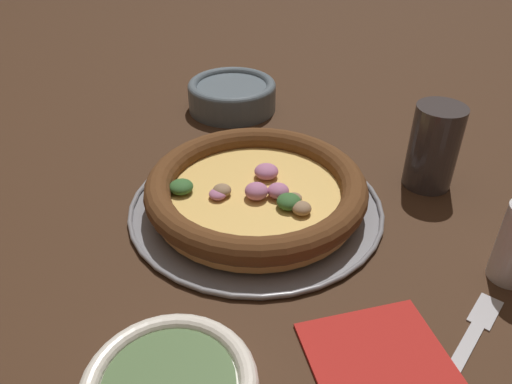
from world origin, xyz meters
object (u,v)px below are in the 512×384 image
Objects in this scene: pizza_tray at (256,206)px; fork at (468,343)px; bowl_near at (232,94)px; drinking_cup at (434,147)px; pizza at (256,190)px; napkin at (390,379)px.

pizza_tray is 2.31× the size of fork.
bowl_near is 0.36m from drinking_cup.
pizza reaches higher than pizza_tray.
bowl_near is at bearing 5.93° from pizza_tray.
fork is (-0.51, -0.22, -0.02)m from bowl_near.
fork is (-0.27, 0.05, -0.05)m from drinking_cup.
pizza_tray is at bearing 101.87° from drinking_cup.
bowl_near reaches higher than napkin.
pizza is at bearing 172.27° from pizza_tray.
pizza is (-0.00, 0.00, 0.02)m from pizza_tray.
pizza is at bearing -174.08° from bowl_near.
drinking_cup is at bearing -22.85° from napkin.
pizza_tray is 0.29m from bowl_near.
napkin is (-0.54, -0.14, -0.02)m from bowl_near.
drinking_cup is at bearing -78.06° from pizza.
fork is (0.04, -0.08, -0.00)m from napkin.
pizza is 0.24m from drinking_cup.
drinking_cup is 0.82× the size of fork.
napkin is at bearing -157.29° from pizza.
pizza_tray is 2.81× the size of drinking_cup.
pizza_tray reaches higher than fork.
bowl_near is 0.56m from napkin.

